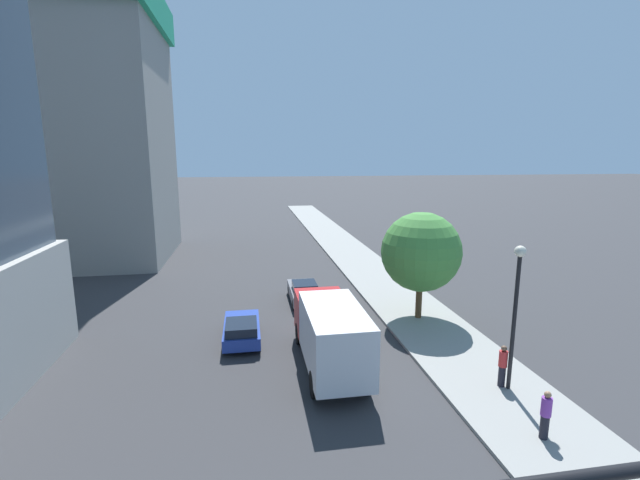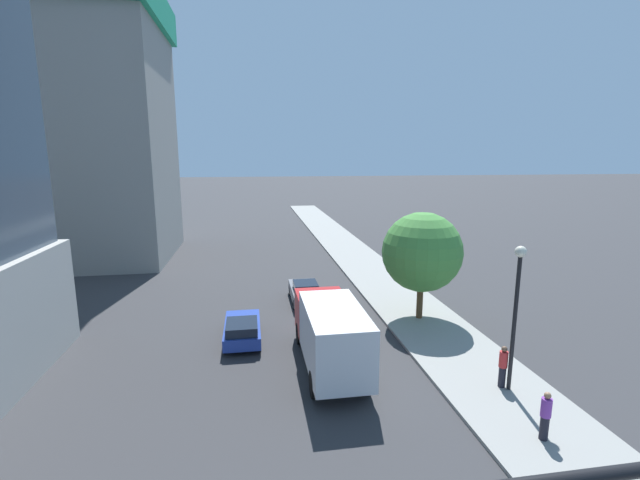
% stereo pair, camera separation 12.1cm
% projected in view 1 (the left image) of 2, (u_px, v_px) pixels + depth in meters
% --- Properties ---
extents(sidewalk, '(4.59, 120.00, 0.15)m').
position_uv_depth(sidewalk, '(435.00, 332.00, 23.30)').
color(sidewalk, gray).
rests_on(sidewalk, ground).
extents(construction_building, '(16.95, 14.23, 31.17)m').
position_uv_depth(construction_building, '(67.00, 113.00, 37.83)').
color(construction_building, gray).
rests_on(construction_building, ground).
extents(street_lamp, '(0.44, 0.44, 5.89)m').
position_uv_depth(street_lamp, '(516.00, 297.00, 16.78)').
color(street_lamp, black).
rests_on(street_lamp, sidewalk).
extents(street_tree, '(4.52, 4.52, 6.16)m').
position_uv_depth(street_tree, '(421.00, 252.00, 24.48)').
color(street_tree, brown).
rests_on(street_tree, sidewalk).
extents(car_blue, '(1.81, 4.14, 1.33)m').
position_uv_depth(car_blue, '(242.00, 329.00, 22.16)').
color(car_blue, '#233D9E').
rests_on(car_blue, ground).
extents(car_gray, '(1.76, 4.18, 1.45)m').
position_uv_depth(car_gray, '(304.00, 292.00, 28.10)').
color(car_gray, slate).
rests_on(car_gray, ground).
extents(box_truck, '(2.39, 7.36, 3.15)m').
position_uv_depth(box_truck, '(330.00, 331.00, 19.11)').
color(box_truck, '#B21E1E').
rests_on(box_truck, ground).
extents(pedestrian_red_shirt, '(0.34, 0.34, 1.75)m').
position_uv_depth(pedestrian_red_shirt, '(503.00, 365.00, 17.53)').
color(pedestrian_red_shirt, black).
rests_on(pedestrian_red_shirt, sidewalk).
extents(pedestrian_purple_shirt, '(0.34, 0.34, 1.69)m').
position_uv_depth(pedestrian_purple_shirt, '(546.00, 415.00, 14.26)').
color(pedestrian_purple_shirt, black).
rests_on(pedestrian_purple_shirt, sidewalk).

